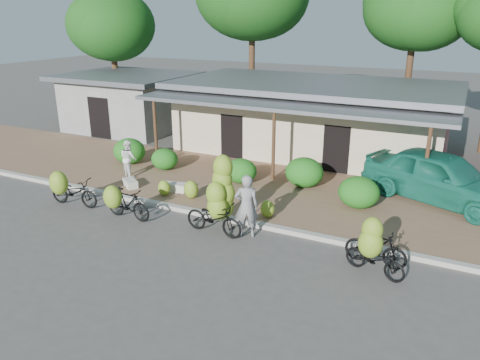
% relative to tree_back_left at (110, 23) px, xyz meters
% --- Properties ---
extents(ground, '(100.00, 100.00, 0.00)m').
position_rel_tree_back_left_xyz_m(ground, '(13.69, -13.11, -5.81)').
color(ground, '#4E4B49').
rests_on(ground, ground).
extents(sidewalk, '(60.00, 6.00, 0.12)m').
position_rel_tree_back_left_xyz_m(sidewalk, '(13.69, -8.11, -5.75)').
color(sidewalk, '#846547').
rests_on(sidewalk, ground).
extents(curb, '(60.00, 0.25, 0.15)m').
position_rel_tree_back_left_xyz_m(curb, '(13.69, -11.11, -5.74)').
color(curb, '#A8A399').
rests_on(curb, ground).
extents(shop_main, '(13.00, 8.50, 3.35)m').
position_rel_tree_back_left_xyz_m(shop_main, '(13.69, -2.18, -4.09)').
color(shop_main, beige).
rests_on(shop_main, ground).
extents(shop_grey, '(7.00, 6.00, 3.15)m').
position_rel_tree_back_left_xyz_m(shop_grey, '(2.69, -2.12, -4.20)').
color(shop_grey, gray).
rests_on(shop_grey, ground).
extents(tree_back_left, '(5.39, 5.29, 7.83)m').
position_rel_tree_back_left_xyz_m(tree_back_left, '(0.00, 0.00, 0.00)').
color(tree_back_left, '#4E381F').
rests_on(tree_back_left, ground).
extents(tree_center_right, '(5.45, 5.35, 8.77)m').
position_rel_tree_back_left_xyz_m(tree_center_right, '(17.00, 3.50, 0.91)').
color(tree_center_right, '#4E381F').
rests_on(tree_center_right, ground).
extents(hedge_0, '(1.44, 1.29, 1.12)m').
position_rel_tree_back_left_xyz_m(hedge_0, '(7.23, -7.84, -5.13)').
color(hedge_0, '#166218').
rests_on(hedge_0, sidewalk).
extents(hedge_1, '(1.15, 1.04, 0.90)m').
position_rel_tree_back_left_xyz_m(hedge_1, '(9.10, -7.86, -5.24)').
color(hedge_1, '#166218').
rests_on(hedge_1, sidewalk).
extents(hedge_2, '(1.24, 1.11, 0.96)m').
position_rel_tree_back_left_xyz_m(hedge_2, '(12.73, -7.94, -5.21)').
color(hedge_2, '#166218').
rests_on(hedge_2, sidewalk).
extents(hedge_3, '(1.45, 1.31, 1.13)m').
position_rel_tree_back_left_xyz_m(hedge_3, '(15.08, -7.28, -5.13)').
color(hedge_3, '#166218').
rests_on(hedge_3, sidewalk).
extents(hedge_4, '(1.39, 1.25, 1.09)m').
position_rel_tree_back_left_xyz_m(hedge_4, '(17.39, -8.42, -5.15)').
color(hedge_4, '#166218').
rests_on(hedge_4, sidewalk).
extents(hedge_5, '(1.31, 1.18, 1.02)m').
position_rel_tree_back_left_xyz_m(hedge_5, '(20.69, -7.22, -5.18)').
color(hedge_5, '#166218').
rests_on(hedge_5, sidewalk).
extents(bike_far_left, '(1.96, 1.33, 1.47)m').
position_rel_tree_back_left_xyz_m(bike_far_left, '(8.40, -12.44, -5.21)').
color(bike_far_left, black).
rests_on(bike_far_left, ground).
extents(bike_left, '(1.76, 1.19, 1.37)m').
position_rel_tree_back_left_xyz_m(bike_left, '(10.79, -12.53, -5.19)').
color(bike_left, black).
rests_on(bike_left, ground).
extents(bike_center, '(1.99, 1.28, 2.38)m').
position_rel_tree_back_left_xyz_m(bike_center, '(13.86, -11.87, -4.91)').
color(bike_center, black).
rests_on(bike_center, ground).
extents(bike_right, '(1.70, 1.21, 1.62)m').
position_rel_tree_back_left_xyz_m(bike_right, '(18.61, -12.11, -5.12)').
color(bike_right, black).
rests_on(bike_right, ground).
extents(bike_far_right, '(1.76, 1.05, 0.87)m').
position_rel_tree_back_left_xyz_m(bike_far_right, '(18.71, -12.39, -5.38)').
color(bike_far_right, black).
rests_on(bike_far_right, ground).
extents(loose_banana_a, '(0.46, 0.39, 0.58)m').
position_rel_tree_back_left_xyz_m(loose_banana_a, '(10.83, -10.41, -5.41)').
color(loose_banana_a, '#87A82A').
rests_on(loose_banana_a, sidewalk).
extents(loose_banana_b, '(0.53, 0.45, 0.66)m').
position_rel_tree_back_left_xyz_m(loose_banana_b, '(11.84, -10.20, -5.36)').
color(loose_banana_b, '#87A82A').
rests_on(loose_banana_b, sidewalk).
extents(loose_banana_c, '(0.47, 0.40, 0.58)m').
position_rel_tree_back_left_xyz_m(loose_banana_c, '(14.94, -10.54, -5.40)').
color(loose_banana_c, '#87A82A').
rests_on(loose_banana_c, sidewalk).
extents(sack_near, '(0.91, 0.56, 0.30)m').
position_rel_tree_back_left_xyz_m(sack_near, '(10.92, -9.85, -5.54)').
color(sack_near, white).
rests_on(sack_near, sidewalk).
extents(sack_far, '(0.83, 0.74, 0.28)m').
position_rel_tree_back_left_xyz_m(sack_far, '(9.13, -10.21, -5.55)').
color(sack_far, white).
rests_on(sack_far, sidewalk).
extents(vendor, '(0.84, 0.72, 1.96)m').
position_rel_tree_back_left_xyz_m(vendor, '(14.81, -11.85, -4.84)').
color(vendor, gray).
rests_on(vendor, ground).
extents(bystander, '(0.90, 0.83, 1.50)m').
position_rel_tree_back_left_xyz_m(bystander, '(8.33, -9.23, -4.94)').
color(bystander, white).
rests_on(bystander, sidewalk).
extents(teal_van, '(5.73, 4.01, 1.81)m').
position_rel_tree_back_left_xyz_m(teal_van, '(19.78, -6.66, -4.79)').
color(teal_van, '#186D57').
rests_on(teal_van, sidewalk).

